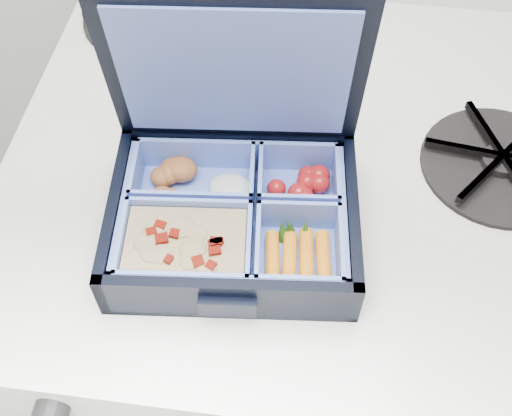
% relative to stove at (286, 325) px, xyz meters
% --- Properties ---
extents(stove, '(0.65, 0.65, 0.97)m').
position_rel_stove_xyz_m(stove, '(0.00, 0.00, 0.00)').
color(stove, silver).
rests_on(stove, floor).
extents(bento_box, '(0.25, 0.21, 0.06)m').
position_rel_stove_xyz_m(bento_box, '(-0.06, -0.14, 0.51)').
color(bento_box, black).
rests_on(bento_box, stove).
extents(burner_grate, '(0.19, 0.19, 0.02)m').
position_rel_stove_xyz_m(burner_grate, '(0.22, -0.02, 0.50)').
color(burner_grate, black).
rests_on(burner_grate, stove).
extents(burner_grate_rear, '(0.19, 0.19, 0.02)m').
position_rel_stove_xyz_m(burner_grate_rear, '(-0.23, 0.18, 0.49)').
color(burner_grate_rear, black).
rests_on(burner_grate_rear, stove).
extents(fork, '(0.08, 0.17, 0.01)m').
position_rel_stove_xyz_m(fork, '(-0.01, -0.01, 0.49)').
color(fork, silver).
rests_on(fork, stove).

